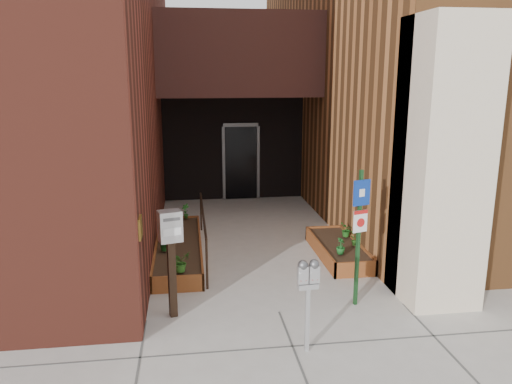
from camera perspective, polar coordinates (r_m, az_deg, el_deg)
name	(u,v)px	position (r m, az deg, el deg)	size (l,w,h in m)	color
ground	(279,312)	(7.85, 2.65, -13.54)	(80.00, 80.00, 0.00)	#9E9991
architecture	(227,18)	(13.90, -3.35, 19.21)	(20.00, 14.60, 10.00)	maroon
planter_left	(179,249)	(10.18, -8.82, -6.45)	(0.90, 3.60, 0.30)	brown
planter_right	(338,250)	(10.13, 9.37, -6.56)	(0.80, 2.20, 0.30)	brown
handrail	(203,219)	(9.94, -6.06, -3.12)	(0.04, 3.34, 0.90)	black
parking_meter	(308,281)	(6.47, 5.98, -10.08)	(0.29, 0.14, 1.27)	#B1B1B4
sign_post	(360,224)	(7.75, 11.75, -3.59)	(0.29, 0.11, 2.17)	#163E1B
payment_dropbox	(171,241)	(7.38, -9.74, -5.56)	(0.38, 0.32, 1.64)	black
shrub_left_a	(181,262)	(8.56, -8.62, -7.88)	(0.31, 0.31, 0.35)	#2A611B
shrub_left_b	(163,240)	(9.59, -10.56, -5.41)	(0.23, 0.23, 0.41)	#164F18
shrub_left_c	(163,231)	(10.16, -10.58, -4.37)	(0.22, 0.22, 0.40)	#1B601F
shrub_left_d	(186,211)	(11.60, -8.05, -2.18)	(0.18, 0.18, 0.35)	#1E5E1A
shrub_right_a	(341,246)	(9.40, 9.66, -6.10)	(0.17, 0.17, 0.30)	#18571F
shrub_right_b	(355,237)	(9.90, 11.21, -5.06)	(0.18, 0.18, 0.34)	#245217
shrub_right_c	(346,230)	(10.38, 10.27, -4.29)	(0.26, 0.26, 0.29)	#1E5A19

